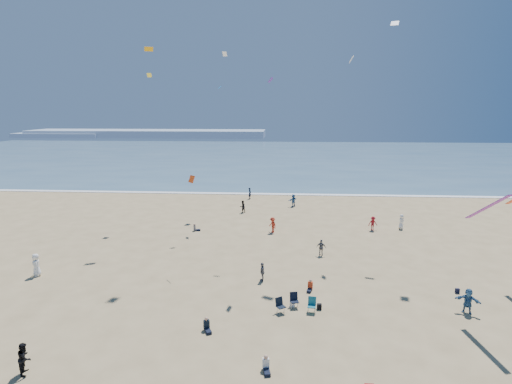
{
  "coord_description": "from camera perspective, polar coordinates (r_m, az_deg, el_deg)",
  "views": [
    {
      "loc": [
        3.58,
        -15.53,
        13.03
      ],
      "look_at": [
        2.0,
        8.0,
        8.1
      ],
      "focal_mm": 28.0,
      "sensor_mm": 36.0,
      "label": 1
    }
  ],
  "objects": [
    {
      "name": "kites_aloft",
      "position": [
        29.94,
        15.24,
        13.29
      ],
      "size": [
        43.96,
        40.79,
        27.3
      ],
      "color": "blue",
      "rests_on": "ground"
    },
    {
      "name": "navy_bag",
      "position": [
        32.97,
        26.82,
        -12.49
      ],
      "size": [
        0.28,
        0.18,
        0.34
      ],
      "primitive_type": "cube",
      "color": "black",
      "rests_on": "ground"
    },
    {
      "name": "seated_group",
      "position": [
        26.38,
        -0.76,
        -16.74
      ],
      "size": [
        13.33,
        34.44,
        0.84
      ],
      "color": "silver",
      "rests_on": "ground"
    },
    {
      "name": "ocean",
      "position": [
        111.35,
        1.98,
        5.1
      ],
      "size": [
        220.0,
        100.0,
        0.06
      ],
      "primitive_type": "cube",
      "color": "#476B84",
      "rests_on": "ground"
    },
    {
      "name": "headland_near",
      "position": [
        208.49,
        -26.18,
        7.31
      ],
      "size": [
        40.0,
        14.0,
        2.0
      ],
      "primitive_type": "cube",
      "color": "#7A8EA8",
      "rests_on": "ground"
    },
    {
      "name": "chair_cluster",
      "position": [
        27.24,
        5.7,
        -15.63
      ],
      "size": [
        2.75,
        1.57,
        1.0
      ],
      "color": "black",
      "rests_on": "ground"
    },
    {
      "name": "surf_line",
      "position": [
        62.02,
        0.45,
        -0.28
      ],
      "size": [
        220.0,
        1.2,
        0.08
      ],
      "primitive_type": "cube",
      "color": "white",
      "rests_on": "ground"
    },
    {
      "name": "headland_far",
      "position": [
        196.46,
        -15.2,
        8.07
      ],
      "size": [
        110.0,
        20.0,
        3.2
      ],
      "primitive_type": "cube",
      "color": "#7A8EA8",
      "rests_on": "ground"
    },
    {
      "name": "standing_flyers",
      "position": [
        37.97,
        4.52,
        -6.99
      ],
      "size": [
        33.33,
        49.41,
        1.83
      ],
      "color": "slate",
      "rests_on": "ground"
    },
    {
      "name": "white_tote",
      "position": [
        27.87,
        5.21,
        -15.65
      ],
      "size": [
        0.35,
        0.2,
        0.4
      ],
      "primitive_type": "cube",
      "color": "white",
      "rests_on": "ground"
    },
    {
      "name": "black_backpack",
      "position": [
        27.79,
        9.03,
        -15.87
      ],
      "size": [
        0.3,
        0.22,
        0.38
      ],
      "primitive_type": "cube",
      "color": "black",
      "rests_on": "ground"
    }
  ]
}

